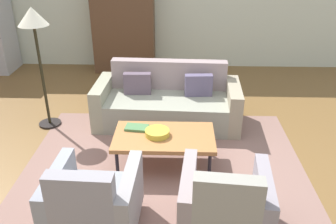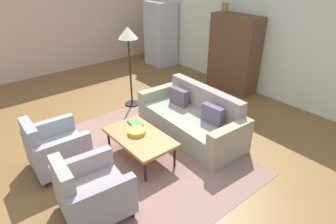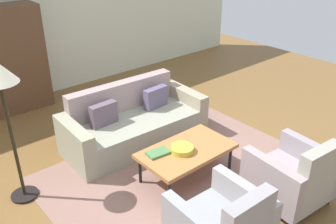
# 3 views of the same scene
# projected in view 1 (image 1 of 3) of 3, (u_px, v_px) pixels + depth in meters

# --- Properties ---
(ground_plane) EXTENTS (11.63, 11.63, 0.00)m
(ground_plane) POSITION_uv_depth(u_px,v_px,m) (153.00, 169.00, 4.35)
(ground_plane) COLOR brown
(area_rug) EXTENTS (3.40, 2.60, 0.01)m
(area_rug) POSITION_uv_depth(u_px,v_px,m) (164.00, 162.00, 4.49)
(area_rug) COLOR #89655A
(area_rug) RESTS_ON ground
(couch) EXTENTS (2.14, 0.99, 0.86)m
(couch) POSITION_uv_depth(u_px,v_px,m) (168.00, 103.00, 5.38)
(couch) COLOR gray
(couch) RESTS_ON ground
(coffee_table) EXTENTS (1.20, 0.70, 0.42)m
(coffee_table) POSITION_uv_depth(u_px,v_px,m) (164.00, 138.00, 4.28)
(coffee_table) COLOR black
(coffee_table) RESTS_ON ground
(armchair_left) EXTENTS (0.83, 0.83, 0.88)m
(armchair_left) POSITION_uv_depth(u_px,v_px,m) (93.00, 206.00, 3.27)
(armchair_left) COLOR black
(armchair_left) RESTS_ON ground
(armchair_right) EXTENTS (0.87, 0.87, 0.88)m
(armchair_right) POSITION_uv_depth(u_px,v_px,m) (224.00, 209.00, 3.24)
(armchair_right) COLOR #2F2620
(armchair_right) RESTS_ON ground
(fruit_bowl) EXTENTS (0.29, 0.29, 0.07)m
(fruit_bowl) POSITION_uv_depth(u_px,v_px,m) (157.00, 133.00, 4.25)
(fruit_bowl) COLOR gold
(fruit_bowl) RESTS_ON coffee_table
(book_stack) EXTENTS (0.30, 0.20, 0.03)m
(book_stack) POSITION_uv_depth(u_px,v_px,m) (137.00, 128.00, 4.40)
(book_stack) COLOR #497746
(book_stack) RESTS_ON coffee_table
(cabinet) EXTENTS (1.20, 0.51, 1.80)m
(cabinet) POSITION_uv_depth(u_px,v_px,m) (124.00, 27.00, 7.12)
(cabinet) COLOR brown
(cabinet) RESTS_ON ground
(floor_lamp) EXTENTS (0.40, 0.40, 1.72)m
(floor_lamp) POSITION_uv_depth(u_px,v_px,m) (34.00, 28.00, 4.73)
(floor_lamp) COLOR black
(floor_lamp) RESTS_ON ground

